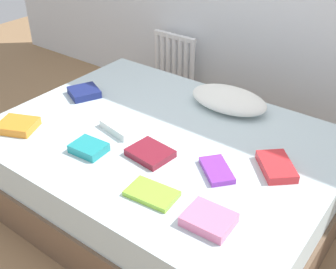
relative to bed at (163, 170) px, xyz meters
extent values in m
plane|color=#93704C|center=(0.00, 0.00, -0.25)|extent=(8.00, 8.00, 0.00)
cube|color=brown|center=(0.00, 0.00, -0.11)|extent=(2.00, 1.50, 0.28)
cube|color=silver|center=(0.00, 0.00, 0.14)|extent=(1.96, 1.46, 0.22)
cylinder|color=white|center=(-0.98, 1.20, 0.11)|extent=(0.04, 0.04, 0.50)
cylinder|color=white|center=(-0.92, 1.20, 0.11)|extent=(0.04, 0.04, 0.50)
cylinder|color=white|center=(-0.85, 1.20, 0.11)|extent=(0.04, 0.04, 0.50)
cylinder|color=white|center=(-0.79, 1.20, 0.11)|extent=(0.04, 0.04, 0.50)
cylinder|color=white|center=(-0.73, 1.20, 0.11)|extent=(0.04, 0.04, 0.50)
cylinder|color=white|center=(-0.66, 1.20, 0.11)|extent=(0.04, 0.04, 0.50)
cylinder|color=white|center=(-0.60, 1.20, 0.11)|extent=(0.04, 0.04, 0.50)
cube|color=white|center=(-0.79, 1.20, 0.34)|extent=(0.43, 0.04, 0.04)
cube|color=white|center=(-0.79, 1.20, -0.12)|extent=(0.43, 0.04, 0.04)
ellipsoid|color=white|center=(0.14, 0.52, 0.31)|extent=(0.52, 0.32, 0.12)
cube|color=orange|center=(-0.73, -0.46, 0.28)|extent=(0.27, 0.25, 0.05)
cube|color=#8CC638|center=(0.28, -0.45, 0.27)|extent=(0.25, 0.17, 0.02)
cube|color=navy|center=(-0.74, 0.08, 0.28)|extent=(0.25, 0.25, 0.05)
cube|color=white|center=(-0.23, -0.09, 0.28)|extent=(0.27, 0.21, 0.05)
cube|color=teal|center=(-0.22, -0.37, 0.28)|extent=(0.19, 0.16, 0.05)
cube|color=purple|center=(0.43, -0.12, 0.27)|extent=(0.25, 0.24, 0.03)
cube|color=pink|center=(0.59, -0.45, 0.28)|extent=(0.22, 0.18, 0.05)
cube|color=red|center=(0.67, 0.09, 0.28)|extent=(0.28, 0.28, 0.05)
cube|color=maroon|center=(0.07, -0.21, 0.27)|extent=(0.24, 0.21, 0.04)
camera|label=1|loc=(1.24, -1.61, 1.56)|focal=44.48mm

